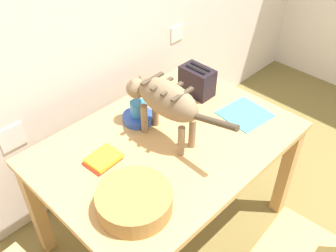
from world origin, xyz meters
The scene contains 9 objects.
wall_rear centered at (0.00, 2.19, 1.25)m, with size 5.14×0.11×2.50m.
dining_table centered at (-0.03, 1.49, 0.64)m, with size 1.32×0.93×0.72m.
cat centered at (-0.02, 1.52, 0.96)m, with size 0.16×0.68×0.34m.
saucer_bowl centered at (-0.02, 1.72, 0.74)m, with size 0.17×0.17×0.04m, color #2E4FB5.
coffee_mug centered at (-0.02, 1.72, 0.80)m, with size 0.13×0.08×0.08m.
magazine centered at (0.43, 1.33, 0.73)m, with size 0.25×0.24×0.01m, color #4492C4.
book_stack centered at (-0.35, 1.60, 0.74)m, with size 0.17×0.14×0.03m.
wicker_basket centered at (-0.44, 1.29, 0.77)m, with size 0.32×0.32×0.09m.
toaster centered at (0.40, 1.67, 0.81)m, with size 0.12×0.20×0.18m.
Camera 1 is at (-1.07, 0.47, 2.02)m, focal length 40.46 mm.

